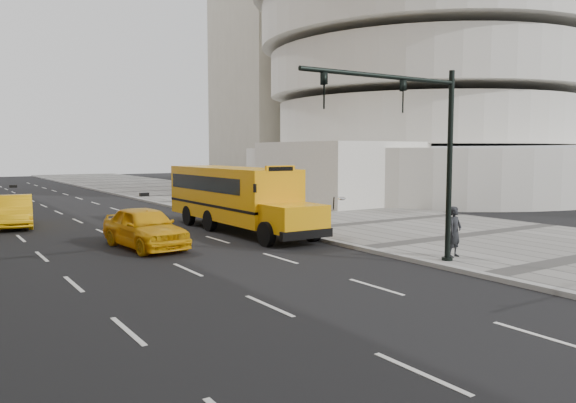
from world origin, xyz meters
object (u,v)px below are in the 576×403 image
pedestrian (455,232)px  traffic_signal (420,141)px  taxi_near (145,227)px  taxi_far (14,211)px  school_bus (234,193)px

pedestrian → traffic_signal: (-2.07, -0.27, 3.07)m
pedestrian → traffic_signal: size_ratio=0.27×
taxi_near → pedestrian: 11.63m
taxi_near → taxi_far: (-3.42, 9.52, -0.02)m
taxi_near → traffic_signal: 11.03m
school_bus → taxi_near: (-5.27, -2.57, -0.95)m
taxi_far → pedestrian: 21.27m
taxi_near → pedestrian: (8.03, -8.41, 0.21)m
pedestrian → school_bus: bearing=92.9°
taxi_far → pedestrian: size_ratio=2.75×
taxi_far → traffic_signal: (9.39, -18.20, 3.30)m
taxi_near → traffic_signal: bearing=-61.1°
taxi_far → traffic_signal: 20.74m
pedestrian → traffic_signal: bearing=176.3°
taxi_far → pedestrian: (11.45, -17.93, 0.23)m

